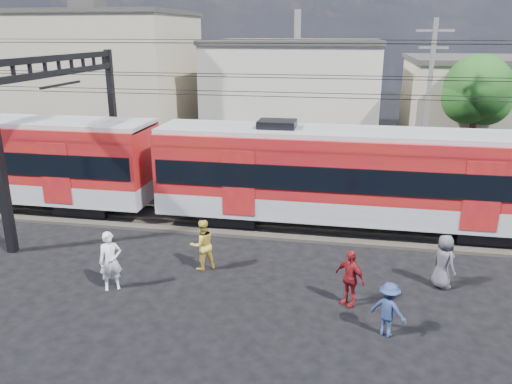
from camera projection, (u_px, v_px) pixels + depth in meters
ground at (259, 332)px, 13.67m from camera, size 120.00×120.00×0.00m
track_bed at (293, 224)px, 21.13m from camera, size 70.00×3.40×0.12m
rail_near at (290, 228)px, 20.39m from camera, size 70.00×0.12×0.12m
rail_far at (295, 216)px, 21.80m from camera, size 70.00×0.12×0.12m
commuter_train at (361, 174)px, 19.95m from camera, size 50.30×3.08×4.17m
catenary at (92, 99)px, 21.08m from camera, size 70.00×9.30×7.52m
building_west at (94, 76)px, 37.66m from camera, size 14.28×10.20×9.30m
building_midwest at (296, 89)px, 38.16m from camera, size 12.24×12.24×7.30m
utility_pole_mid at (428, 100)px, 25.26m from camera, size 1.80×0.24×8.50m
tree_near at (480, 92)px, 27.56m from camera, size 3.82×3.64×6.72m
pedestrian_a at (110, 261)px, 15.69m from camera, size 0.84×0.75×1.93m
pedestrian_b at (202, 245)px, 17.06m from camera, size 1.11×1.07×1.80m
pedestrian_c at (388, 309)px, 13.31m from camera, size 1.16×0.97×1.55m
pedestrian_d at (350, 278)px, 14.80m from camera, size 1.08×0.97×1.77m
pedestrian_e at (444, 261)px, 15.82m from camera, size 0.97×1.04×1.79m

